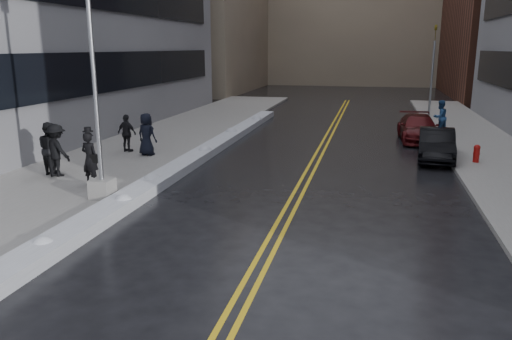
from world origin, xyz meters
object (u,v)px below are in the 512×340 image
Objects in this scene: lamppost at (97,122)px; pedestrian_east at (440,117)px; traffic_signal at (433,68)px; car_maroon at (418,128)px; car_black at (436,145)px; pedestrian_c at (147,134)px; pedestrian_e at (57,150)px; pedestrian_fedora at (90,159)px; fire_hydrant at (477,153)px; pedestrian_b at (50,149)px; pedestrian_d at (127,133)px.

lamppost is 19.00m from pedestrian_east.
traffic_signal is 1.31× the size of car_maroon.
pedestrian_c is at bearing -163.94° from car_black.
lamppost is at bearing -136.61° from car_black.
pedestrian_e is at bearing -126.73° from traffic_signal.
pedestrian_c is at bearing -151.44° from car_maroon.
pedestrian_fedora is (-12.95, -20.71, -2.33)m from traffic_signal.
pedestrian_c reaches higher than fire_hydrant.
traffic_signal is 3.31× the size of pedestrian_east.
pedestrian_b is 0.48× the size of car_black.
lamppost is at bearing 12.65° from pedestrian_east.
pedestrian_east is 0.40× the size of car_maroon.
pedestrian_fedora is 14.07m from car_black.
pedestrian_c is at bearing -91.25° from pedestrian_e.
traffic_signal reaches higher than fire_hydrant.
traffic_signal is at bearing -130.70° from pedestrian_east.
pedestrian_b is (-15.14, -19.74, -2.27)m from traffic_signal.
pedestrian_c is at bearing 102.71° from lamppost.
pedestrian_fedora reaches higher than fire_hydrant.
pedestrian_fedora is at bearing 106.68° from pedestrian_c.
pedestrian_east is at bearing 86.88° from car_black.
pedestrian_e reaches higher than car_black.
pedestrian_east is (-0.66, 6.95, 0.51)m from fire_hydrant.
pedestrian_fedora is at bearing -136.37° from car_maroon.
lamppost is at bearing -118.21° from traffic_signal.
pedestrian_d is 13.53m from car_black.
traffic_signal is 24.87m from pedestrian_e.
pedestrian_e is (-15.31, -5.85, 0.55)m from fire_hydrant.
pedestrian_fedora is at bearing -122.02° from traffic_signal.
pedestrian_e is at bearing -142.73° from car_maroon.
pedestrian_fedora is 0.45× the size of car_black.
car_black is at bearing -126.77° from pedestrian_b.
pedestrian_d is at bearing -71.08° from pedestrian_b.
pedestrian_e is (-1.61, -4.06, 0.04)m from pedestrian_c.
pedestrian_b is (-15.64, -5.74, 0.58)m from fire_hydrant.
lamppost is 4.16× the size of pedestrian_c.
pedestrian_d is (-14.87, -1.32, 0.44)m from fire_hydrant.
pedestrian_c is at bearing -87.37° from pedestrian_b.
pedestrian_e is 17.49m from car_maroon.
lamppost reaches higher than car_black.
pedestrian_e reaches higher than pedestrian_east.
car_black reaches higher than car_maroon.
traffic_signal is 9.20m from car_maroon.
pedestrian_b is 1.08× the size of pedestrian_east.
pedestrian_d is 0.37× the size of car_maroon.
pedestrian_b is 0.35m from pedestrian_e.
pedestrian_c is (-0.25, 4.92, -0.00)m from pedestrian_fedora.
pedestrian_east is 6.32m from car_black.
lamppost is 4.15× the size of pedestrian_fedora.
pedestrian_b is at bearing -159.83° from fire_hydrant.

